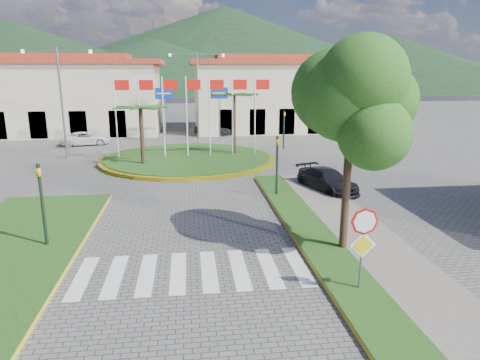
{
  "coord_description": "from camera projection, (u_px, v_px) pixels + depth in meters",
  "views": [
    {
      "loc": [
        0.06,
        -8.86,
        6.34
      ],
      "look_at": [
        2.12,
        8.0,
        2.01
      ],
      "focal_mm": 32.0,
      "sensor_mm": 36.0,
      "label": 1
    }
  ],
  "objects": [
    {
      "name": "crosswalk",
      "position": [
        191.0,
        271.0,
        13.92
      ],
      "size": [
        8.0,
        3.0,
        0.01
      ],
      "primitive_type": "cube",
      "color": "silver",
      "rests_on": "ground"
    },
    {
      "name": "car_side_right",
      "position": [
        327.0,
        180.0,
        23.23
      ],
      "size": [
        2.94,
        4.48,
        1.21
      ],
      "primitive_type": "imported",
      "rotation": [
        0.0,
        0.0,
        0.33
      ],
      "color": "black",
      "rests_on": "ground"
    },
    {
      "name": "car_dark_a",
      "position": [
        137.0,
        128.0,
        44.44
      ],
      "size": [
        3.81,
        1.76,
        1.26
      ],
      "primitive_type": "imported",
      "rotation": [
        0.0,
        0.0,
        1.5
      ],
      "color": "black",
      "rests_on": "ground"
    },
    {
      "name": "direction_sign_west",
      "position": [
        164.0,
        103.0,
        38.76
      ],
      "size": [
        1.6,
        0.14,
        5.2
      ],
      "color": "slate",
      "rests_on": "ground"
    },
    {
      "name": "deciduous_tree",
      "position": [
        351.0,
        107.0,
        14.26
      ],
      "size": [
        3.6,
        3.6,
        6.8
      ],
      "color": "black",
      "rests_on": "ground"
    },
    {
      "name": "hill_far_east",
      "position": [
        392.0,
        63.0,
        145.94
      ],
      "size": [
        120.0,
        120.0,
        18.0
      ],
      "primitive_type": "cone",
      "color": "black",
      "rests_on": "ground"
    },
    {
      "name": "verge_right",
      "position": [
        355.0,
        291.0,
        12.54
      ],
      "size": [
        1.6,
        28.0,
        0.18
      ],
      "primitive_type": "cube",
      "color": "#1E4714",
      "rests_on": "ground"
    },
    {
      "name": "hill_far_west",
      "position": [
        11.0,
        56.0,
        135.56
      ],
      "size": [
        140.0,
        140.0,
        22.0
      ],
      "primitive_type": "cone",
      "color": "black",
      "rests_on": "ground"
    },
    {
      "name": "street_lamp_centre",
      "position": [
        198.0,
        93.0,
        37.94
      ],
      "size": [
        4.8,
        0.16,
        8.0
      ],
      "color": "slate",
      "rests_on": "ground"
    },
    {
      "name": "roundabout_island",
      "position": [
        188.0,
        158.0,
        31.2
      ],
      "size": [
        12.7,
        12.7,
        6.0
      ],
      "color": "yellow",
      "rests_on": "ground"
    },
    {
      "name": "hill_near_back",
      "position": [
        153.0,
        66.0,
        131.97
      ],
      "size": [
        110.0,
        110.0,
        16.0
      ],
      "primitive_type": "cone",
      "color": "black",
      "rests_on": "ground"
    },
    {
      "name": "direction_sign_east",
      "position": [
        219.0,
        103.0,
        39.35
      ],
      "size": [
        1.6,
        0.14,
        5.2
      ],
      "color": "slate",
      "rests_on": "ground"
    },
    {
      "name": "white_van",
      "position": [
        85.0,
        138.0,
        37.74
      ],
      "size": [
        4.51,
        2.87,
        1.16
      ],
      "primitive_type": "imported",
      "rotation": [
        0.0,
        0.0,
        1.82
      ],
      "color": "white",
      "rests_on": "ground"
    },
    {
      "name": "traffic_light_right",
      "position": [
        277.0,
        161.0,
        21.67
      ],
      "size": [
        0.15,
        0.18,
        3.2
      ],
      "color": "black",
      "rests_on": "ground"
    },
    {
      "name": "building_left",
      "position": [
        50.0,
        96.0,
        44.02
      ],
      "size": [
        23.32,
        9.54,
        8.05
      ],
      "color": "beige",
      "rests_on": "ground"
    },
    {
      "name": "hill_far_mid",
      "position": [
        225.0,
        48.0,
        162.04
      ],
      "size": [
        180.0,
        180.0,
        30.0
      ],
      "primitive_type": "cone",
      "color": "black",
      "rests_on": "ground"
    },
    {
      "name": "building_right",
      "position": [
        278.0,
        94.0,
        46.84
      ],
      "size": [
        19.08,
        9.54,
        8.05
      ],
      "color": "beige",
      "rests_on": "ground"
    },
    {
      "name": "ground",
      "position": [
        192.0,
        348.0,
        10.08
      ],
      "size": [
        160.0,
        160.0,
        0.0
      ],
      "primitive_type": "plane",
      "color": "#5C5A57",
      "rests_on": "ground"
    },
    {
      "name": "street_lamp_west",
      "position": [
        61.0,
        97.0,
        30.99
      ],
      "size": [
        4.8,
        0.16,
        8.0
      ],
      "color": "slate",
      "rests_on": "ground"
    },
    {
      "name": "sidewalk_right",
      "position": [
        394.0,
        289.0,
        12.69
      ],
      "size": [
        4.0,
        28.0,
        0.15
      ],
      "primitive_type": "cube",
      "color": "gray",
      "rests_on": "ground"
    },
    {
      "name": "stop_sign",
      "position": [
        363.0,
        237.0,
        12.1
      ],
      "size": [
        0.8,
        0.11,
        2.65
      ],
      "color": "slate",
      "rests_on": "ground"
    },
    {
      "name": "median_left",
      "position": [
        5.0,
        254.0,
        15.06
      ],
      "size": [
        5.0,
        14.0,
        0.18
      ],
      "primitive_type": "cube",
      "color": "#1E4714",
      "rests_on": "ground"
    },
    {
      "name": "traffic_light_left",
      "position": [
        42.0,
        198.0,
        15.24
      ],
      "size": [
        0.15,
        0.18,
        3.2
      ],
      "color": "black",
      "rests_on": "ground"
    },
    {
      "name": "car_dark_b",
      "position": [
        214.0,
        129.0,
        43.32
      ],
      "size": [
        3.98,
        2.42,
        1.24
      ],
      "primitive_type": "imported",
      "rotation": [
        0.0,
        0.0,
        1.25
      ],
      "color": "black",
      "rests_on": "ground"
    },
    {
      "name": "traffic_light_far",
      "position": [
        284.0,
        126.0,
        35.55
      ],
      "size": [
        0.18,
        0.15,
        3.2
      ],
      "color": "black",
      "rests_on": "ground"
    }
  ]
}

